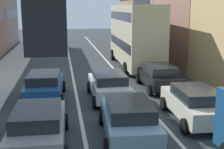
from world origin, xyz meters
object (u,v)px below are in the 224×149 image
wagon_left_lane_second (38,126)px  bus_mid_queue_primary (134,33)px  sedan_centre_lane_second (129,118)px  wagon_right_lane_far (159,76)px  hatchback_centre_lane_third (109,85)px  sedan_right_lane_behind_truck (195,103)px  sedan_left_lane_third (45,85)px

wagon_left_lane_second → bus_mid_queue_primary: 15.70m
sedan_centre_lane_second → bus_mid_queue_primary: (3.54, 13.80, 2.03)m
wagon_right_lane_far → hatchback_centre_lane_third: bearing=117.8°
hatchback_centre_lane_third → sedan_centre_lane_second: bearing=179.3°
wagon_left_lane_second → sedan_right_lane_behind_truck: size_ratio=0.99×
sedan_centre_lane_second → hatchback_centre_lane_third: size_ratio=1.03×
hatchback_centre_lane_third → bus_mid_queue_primary: bearing=-21.9°
sedan_centre_lane_second → wagon_right_lane_far: (3.39, 6.78, 0.00)m
sedan_right_lane_behind_truck → wagon_right_lane_far: same height
hatchback_centre_lane_third → sedan_right_lane_behind_truck: (3.20, -3.73, 0.00)m
sedan_right_lane_behind_truck → wagon_right_lane_far: bearing=1.4°
sedan_centre_lane_second → sedan_right_lane_behind_truck: size_ratio=1.01×
wagon_left_lane_second → sedan_left_lane_third: same height
wagon_right_lane_far → bus_mid_queue_primary: size_ratio=0.41×
hatchback_centre_lane_third → sedan_left_lane_third: (-3.40, 0.55, 0.00)m
wagon_left_lane_second → sedan_left_lane_third: 5.83m
hatchback_centre_lane_third → wagon_left_lane_second: bearing=147.6°
wagon_right_lane_far → bus_mid_queue_primary: bearing=-0.2°
sedan_centre_lane_second → wagon_right_lane_far: size_ratio=1.02×
sedan_centre_lane_second → hatchback_centre_lane_third: same height
sedan_left_lane_third → sedan_right_lane_behind_truck: 7.87m
hatchback_centre_lane_third → bus_mid_queue_primary: size_ratio=0.41×
wagon_left_lane_second → sedan_left_lane_third: (-0.06, 5.83, 0.00)m
hatchback_centre_lane_third → wagon_right_lane_far: same height
hatchback_centre_lane_third → sedan_left_lane_third: same height
wagon_left_lane_second → bus_mid_queue_primary: bus_mid_queue_primary is taller
hatchback_centre_lane_third → wagon_right_lane_far: bearing=-63.3°
sedan_left_lane_third → wagon_right_lane_far: same height
sedan_left_lane_third → sedan_right_lane_behind_truck: (6.60, -4.28, 0.00)m
sedan_right_lane_behind_truck → bus_mid_queue_primary: 12.61m
hatchback_centre_lane_third → sedan_right_lane_behind_truck: 4.91m
wagon_right_lane_far → sedan_centre_lane_second: bearing=154.4°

